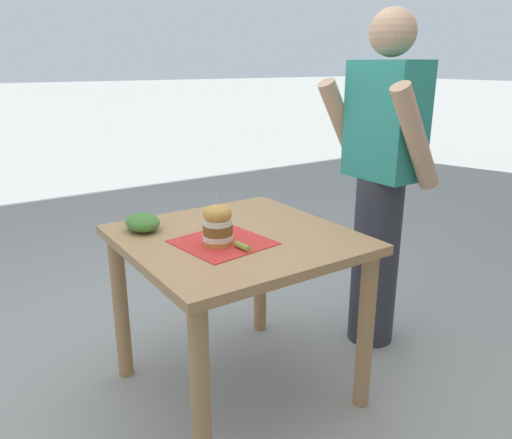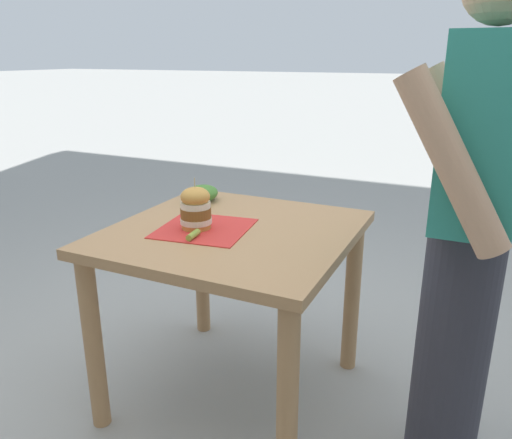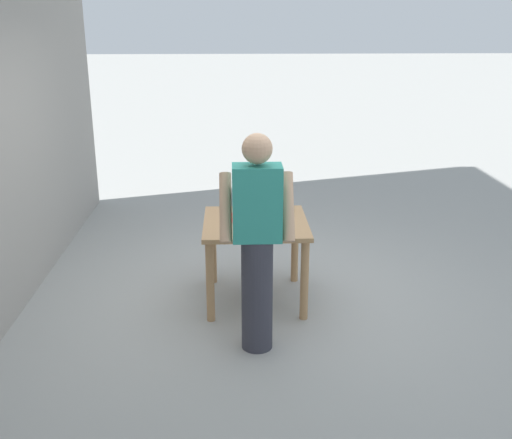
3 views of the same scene
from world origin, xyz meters
TOP-DOWN VIEW (x-y plane):
  - ground_plane at (0.00, 0.00)m, footprint 80.00×80.00m
  - patio_table at (0.00, 0.00)m, footprint 0.91×0.91m
  - serving_paper at (0.05, -0.10)m, footprint 0.38×0.38m
  - sandwich at (0.07, -0.12)m, footprint 0.12×0.12m
  - pickle_spear at (0.17, -0.08)m, footprint 0.08×0.03m
  - side_salad at (-0.27, -0.30)m, footprint 0.18×0.14m
  - diner_across_table at (0.02, 0.84)m, footprint 0.55×0.35m

SIDE VIEW (x-z plane):
  - ground_plane at x=0.00m, z-range 0.00..0.00m
  - patio_table at x=0.00m, z-range 0.25..1.00m
  - serving_paper at x=0.05m, z-range 0.75..0.76m
  - pickle_spear at x=0.17m, z-range 0.76..0.78m
  - side_salad at x=-0.27m, z-range 0.75..0.83m
  - sandwich at x=0.07m, z-range 0.74..0.94m
  - diner_across_table at x=0.02m, z-range 0.04..1.73m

